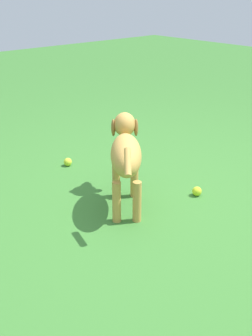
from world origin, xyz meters
TOP-DOWN VIEW (x-y plane):
  - ground at (0.00, 0.00)m, footprint 14.00×14.00m
  - dog at (-0.17, 0.19)m, footprint 0.57×0.66m
  - tennis_ball_0 at (0.28, -0.05)m, footprint 0.07×0.07m
  - tennis_ball_1 at (-0.10, 0.97)m, footprint 0.07×0.07m

SIDE VIEW (x-z plane):
  - ground at x=0.00m, z-range 0.00..0.00m
  - tennis_ball_0 at x=0.28m, z-range 0.00..0.07m
  - tennis_ball_1 at x=-0.10m, z-range 0.00..0.07m
  - dog at x=-0.17m, z-range 0.09..0.65m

